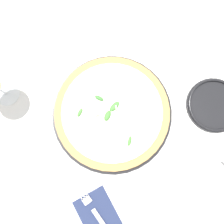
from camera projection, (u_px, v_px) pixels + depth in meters
ground_plane at (103, 107)px, 0.66m from camera, size 6.00×6.00×0.00m
pizza_arugula_main at (112, 113)px, 0.64m from camera, size 0.36×0.36×0.05m
napkin at (100, 219)px, 0.61m from camera, size 0.16×0.11×0.01m
fork at (98, 217)px, 0.61m from camera, size 0.20×0.05×0.00m
side_plate_white at (214, 105)px, 0.65m from camera, size 0.17×0.17×0.02m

